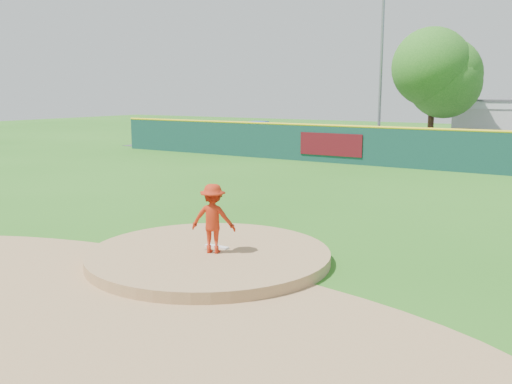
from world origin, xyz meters
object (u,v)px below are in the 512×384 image
Objects in this scene: van at (437,146)px; pitcher at (213,218)px; playground_slide at (258,133)px; deciduous_tree at (433,79)px; light_pole_left at (381,57)px.

pitcher is at bearing 165.21° from van.
playground_slide is 12.56m from deciduous_tree.
pitcher is 23.60m from van.
deciduous_tree is (-0.87, 1.49, 3.85)m from van.
van is 0.45× the size of light_pole_left.
light_pole_left is (-4.00, 2.00, 1.50)m from deciduous_tree.
pitcher is 28.21m from playground_slide.
light_pole_left is at bearing 36.39° from van.
deciduous_tree reaches higher than playground_slide.
light_pole_left reaches higher than deciduous_tree.
deciduous_tree is at bearing 3.12° from playground_slide.
van is 4.22m from deciduous_tree.
pitcher is 28.20m from light_pole_left.
deciduous_tree is 0.67× the size of light_pole_left.
playground_slide is 0.28× the size of light_pole_left.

